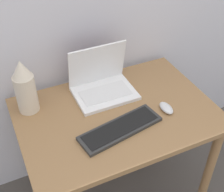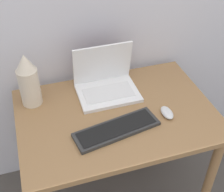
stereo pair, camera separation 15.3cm
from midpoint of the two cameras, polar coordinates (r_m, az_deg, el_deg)
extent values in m
cube|color=olive|center=(1.60, 3.58, -3.53)|extent=(1.00, 0.69, 0.03)
cylinder|color=olive|center=(1.88, 19.68, -14.48)|extent=(0.05, 0.05, 0.69)
cylinder|color=olive|center=(2.00, -12.03, -8.28)|extent=(0.05, 0.05, 0.69)
cylinder|color=olive|center=(2.19, 11.57, -3.13)|extent=(0.05, 0.05, 0.69)
cube|color=white|center=(1.70, 1.83, 0.50)|extent=(0.32, 0.25, 0.02)
cube|color=silver|center=(1.68, 1.97, 0.55)|extent=(0.27, 0.13, 0.00)
cube|color=white|center=(1.69, 0.86, 5.88)|extent=(0.32, 0.05, 0.24)
cube|color=black|center=(1.70, 0.75, 6.12)|extent=(0.28, 0.04, 0.21)
cube|color=#2D2D2D|center=(1.49, 3.82, -6.20)|extent=(0.43, 0.20, 0.02)
cube|color=black|center=(1.49, 3.84, -5.93)|extent=(0.39, 0.17, 0.00)
ellipsoid|color=silver|center=(1.61, 12.74, -3.10)|extent=(0.05, 0.10, 0.03)
cylinder|color=beige|center=(1.62, -12.24, 1.54)|extent=(0.10, 0.10, 0.21)
cone|color=beige|center=(1.54, -12.98, 5.87)|extent=(0.10, 0.10, 0.09)
camera|label=1|loc=(0.08, -87.14, 2.33)|focal=50.00mm
camera|label=2|loc=(0.08, 92.86, -2.33)|focal=50.00mm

